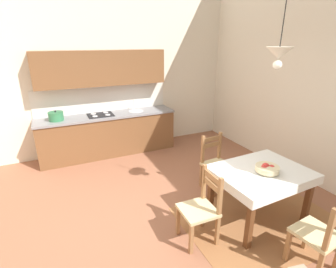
{
  "coord_description": "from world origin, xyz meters",
  "views": [
    {
      "loc": [
        -1.14,
        -2.72,
        2.38
      ],
      "look_at": [
        0.45,
        0.68,
        1.0
      ],
      "focal_mm": 27.35,
      "sensor_mm": 36.0,
      "label": 1
    }
  ],
  "objects_px": {
    "kitchen_cabinetry": "(107,116)",
    "dining_chair_camera_side": "(320,235)",
    "fruit_bowl": "(267,168)",
    "dining_table": "(260,179)",
    "dining_chair_tv_side": "(201,209)",
    "dining_chair_kitchen_side": "(216,164)",
    "pendant_lamp": "(279,54)"
  },
  "relations": [
    {
      "from": "kitchen_cabinetry",
      "to": "pendant_lamp",
      "type": "height_order",
      "value": "pendant_lamp"
    },
    {
      "from": "dining_chair_kitchen_side",
      "to": "dining_chair_tv_side",
      "type": "height_order",
      "value": "same"
    },
    {
      "from": "pendant_lamp",
      "to": "dining_table",
      "type": "bearing_deg",
      "value": -139.94
    },
    {
      "from": "dining_table",
      "to": "dining_chair_kitchen_side",
      "type": "relative_size",
      "value": 1.36
    },
    {
      "from": "dining_table",
      "to": "dining_chair_camera_side",
      "type": "height_order",
      "value": "dining_chair_camera_side"
    },
    {
      "from": "dining_chair_camera_side",
      "to": "pendant_lamp",
      "type": "bearing_deg",
      "value": 80.72
    },
    {
      "from": "pendant_lamp",
      "to": "dining_chair_kitchen_side",
      "type": "bearing_deg",
      "value": 104.7
    },
    {
      "from": "kitchen_cabinetry",
      "to": "dining_chair_kitchen_side",
      "type": "bearing_deg",
      "value": -59.37
    },
    {
      "from": "dining_chair_camera_side",
      "to": "dining_chair_tv_side",
      "type": "distance_m",
      "value": 1.3
    },
    {
      "from": "dining_chair_kitchen_side",
      "to": "dining_chair_tv_side",
      "type": "distance_m",
      "value": 1.28
    },
    {
      "from": "dining_chair_camera_side",
      "to": "pendant_lamp",
      "type": "relative_size",
      "value": 1.16
    },
    {
      "from": "kitchen_cabinetry",
      "to": "pendant_lamp",
      "type": "bearing_deg",
      "value": -63.25
    },
    {
      "from": "kitchen_cabinetry",
      "to": "dining_chair_camera_side",
      "type": "height_order",
      "value": "kitchen_cabinetry"
    },
    {
      "from": "kitchen_cabinetry",
      "to": "fruit_bowl",
      "type": "distance_m",
      "value": 3.49
    },
    {
      "from": "kitchen_cabinetry",
      "to": "dining_chair_camera_side",
      "type": "distance_m",
      "value": 4.3
    },
    {
      "from": "dining_table",
      "to": "dining_chair_kitchen_side",
      "type": "distance_m",
      "value": 0.94
    },
    {
      "from": "kitchen_cabinetry",
      "to": "fruit_bowl",
      "type": "relative_size",
      "value": 9.63
    },
    {
      "from": "fruit_bowl",
      "to": "pendant_lamp",
      "type": "bearing_deg",
      "value": 56.02
    },
    {
      "from": "dining_table",
      "to": "fruit_bowl",
      "type": "relative_size",
      "value": 4.21
    },
    {
      "from": "dining_table",
      "to": "dining_chair_tv_side",
      "type": "bearing_deg",
      "value": -179.16
    },
    {
      "from": "dining_chair_tv_side",
      "to": "pendant_lamp",
      "type": "bearing_deg",
      "value": 6.86
    },
    {
      "from": "dining_chair_kitchen_side",
      "to": "dining_chair_tv_side",
      "type": "bearing_deg",
      "value": -133.01
    },
    {
      "from": "dining_chair_tv_side",
      "to": "fruit_bowl",
      "type": "bearing_deg",
      "value": -3.75
    },
    {
      "from": "kitchen_cabinetry",
      "to": "dining_chair_tv_side",
      "type": "bearing_deg",
      "value": -82.1
    },
    {
      "from": "dining_table",
      "to": "pendant_lamp",
      "type": "height_order",
      "value": "pendant_lamp"
    },
    {
      "from": "dining_table",
      "to": "pendant_lamp",
      "type": "relative_size",
      "value": 1.57
    },
    {
      "from": "dining_table",
      "to": "pendant_lamp",
      "type": "distance_m",
      "value": 1.62
    },
    {
      "from": "kitchen_cabinetry",
      "to": "pendant_lamp",
      "type": "xyz_separation_m",
      "value": [
        1.52,
        -3.01,
        1.38
      ]
    },
    {
      "from": "dining_chair_tv_side",
      "to": "fruit_bowl",
      "type": "distance_m",
      "value": 1.02
    },
    {
      "from": "dining_table",
      "to": "fruit_bowl",
      "type": "distance_m",
      "value": 0.21
    },
    {
      "from": "fruit_bowl",
      "to": "dining_chair_tv_side",
      "type": "bearing_deg",
      "value": 176.25
    },
    {
      "from": "kitchen_cabinetry",
      "to": "pendant_lamp",
      "type": "relative_size",
      "value": 3.59
    }
  ]
}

